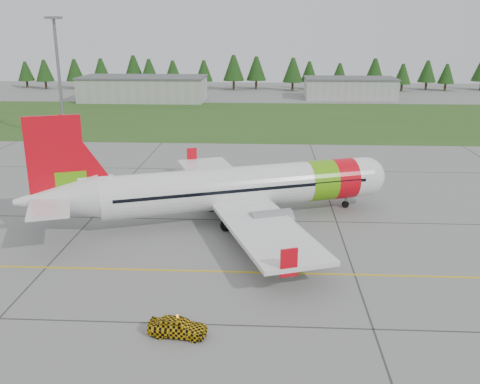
{
  "coord_description": "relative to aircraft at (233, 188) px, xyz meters",
  "views": [
    {
      "loc": [
        2.95,
        -30.94,
        18.84
      ],
      "look_at": [
        0.36,
        17.68,
        3.73
      ],
      "focal_mm": 40.0,
      "sensor_mm": 36.0,
      "label": 1
    }
  ],
  "objects": [
    {
      "name": "ground",
      "position": [
        0.51,
        -20.38,
        -3.28
      ],
      "size": [
        320.0,
        320.0,
        0.0
      ],
      "primitive_type": "plane",
      "color": "gray",
      "rests_on": "ground"
    },
    {
      "name": "aircraft",
      "position": [
        0.0,
        0.0,
        0.0
      ],
      "size": [
        36.17,
        34.34,
        11.38
      ],
      "rotation": [
        0.0,
        0.0,
        0.34
      ],
      "color": "white",
      "rests_on": "ground"
    },
    {
      "name": "follow_me_car",
      "position": [
        -2.08,
        -21.73,
        -1.39
      ],
      "size": [
        1.46,
        1.66,
        3.78
      ],
      "primitive_type": "imported",
      "rotation": [
        0.0,
        0.0,
        1.45
      ],
      "color": "yellow",
      "rests_on": "ground"
    },
    {
      "name": "service_van",
      "position": [
        -35.53,
        36.87,
        -0.86
      ],
      "size": [
        1.99,
        1.92,
        4.85
      ],
      "primitive_type": "imported",
      "rotation": [
        0.0,
        0.0,
        0.21
      ],
      "color": "white",
      "rests_on": "ground"
    },
    {
      "name": "grass_strip",
      "position": [
        0.51,
        61.62,
        -3.27
      ],
      "size": [
        320.0,
        50.0,
        0.03
      ],
      "primitive_type": "cube",
      "color": "#30561E",
      "rests_on": "ground"
    },
    {
      "name": "taxi_guideline",
      "position": [
        0.51,
        -12.38,
        -3.27
      ],
      "size": [
        120.0,
        0.25,
        0.02
      ],
      "primitive_type": "cube",
      "color": "gold",
      "rests_on": "ground"
    },
    {
      "name": "hangar_west",
      "position": [
        -29.49,
        89.62,
        -0.28
      ],
      "size": [
        32.0,
        14.0,
        6.0
      ],
      "primitive_type": "cube",
      "color": "#A8A8A3",
      "rests_on": "ground"
    },
    {
      "name": "hangar_east",
      "position": [
        25.51,
        97.62,
        -0.68
      ],
      "size": [
        24.0,
        12.0,
        5.2
      ],
      "primitive_type": "cube",
      "color": "#A8A8A3",
      "rests_on": "ground"
    },
    {
      "name": "floodlight_mast",
      "position": [
        -31.49,
        37.62,
        6.72
      ],
      "size": [
        0.5,
        0.5,
        20.0
      ],
      "primitive_type": "cylinder",
      "color": "slate",
      "rests_on": "ground"
    },
    {
      "name": "treeline",
      "position": [
        0.51,
        117.62,
        1.72
      ],
      "size": [
        160.0,
        8.0,
        10.0
      ],
      "primitive_type": null,
      "color": "#1C3F14",
      "rests_on": "ground"
    }
  ]
}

